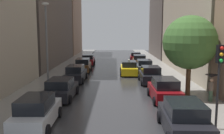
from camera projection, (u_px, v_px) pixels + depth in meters
ground_plane at (113, 72)px, 31.80m from camera, size 28.00×72.00×0.04m
sidewalk_left at (62, 71)px, 31.88m from camera, size 3.00×72.00×0.15m
sidewalk_right at (164, 71)px, 31.71m from camera, size 3.00×72.00×0.15m
building_left_far at (64, 7)px, 55.21m from camera, size 6.00×12.65×20.47m
parked_car_left_nearest at (37, 112)px, 13.48m from camera, size 2.04×4.39×1.69m
parked_car_left_second at (61, 89)px, 19.08m from camera, size 2.24×4.37×1.56m
parked_car_left_third at (76, 74)px, 25.77m from camera, size 2.01×4.61×1.64m
parked_car_left_fourth at (83, 65)px, 31.95m from camera, size 2.12×4.49×1.68m
parked_car_left_fifth at (88, 60)px, 38.35m from camera, size 2.13×4.59×1.58m
parked_car_right_nearest at (184, 118)px, 12.57m from camera, size 2.25×4.43×1.69m
parked_car_right_second at (164, 90)px, 18.57m from camera, size 2.17×4.16×1.69m
parked_car_right_third at (150, 75)px, 24.82m from camera, size 2.14×4.09×1.69m
parked_car_right_fourth at (144, 66)px, 31.44m from camera, size 2.12×4.47×1.58m
parked_car_right_fifth at (139, 61)px, 37.06m from camera, size 2.29×4.73×1.64m
parked_car_right_sixth at (136, 57)px, 42.79m from camera, size 2.15×4.10×1.53m
taxi_midroad at (129, 68)px, 29.72m from camera, size 2.10×4.54×1.81m
pedestrian_foreground at (211, 83)px, 17.71m from camera, size 0.91×0.91×1.93m
street_tree_right at (190, 43)px, 18.99m from camera, size 4.08×4.08×6.16m
traffic_light_right_corner at (219, 68)px, 12.41m from camera, size 0.30×0.42×4.30m
lamp_post_left at (47, 40)px, 21.37m from camera, size 0.60×0.28×7.34m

